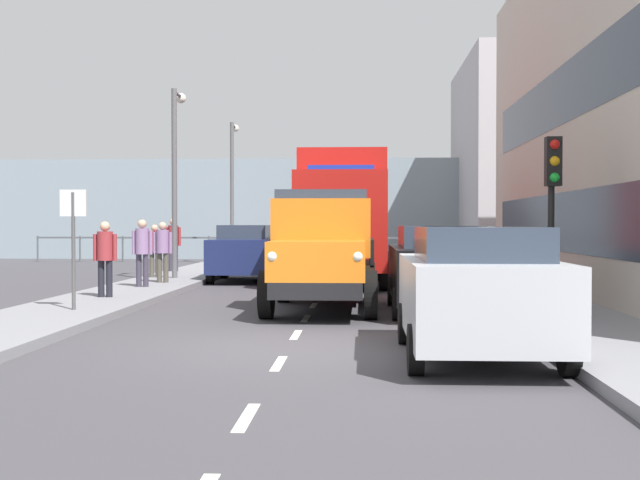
{
  "coord_description": "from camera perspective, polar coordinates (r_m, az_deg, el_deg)",
  "views": [
    {
      "loc": [
        -1.05,
        11.44,
        1.76
      ],
      "look_at": [
        0.15,
        -11.42,
        1.3
      ],
      "focal_mm": 45.77,
      "sensor_mm": 36.0,
      "label": 1
    }
  ],
  "objects": [
    {
      "name": "ground_plane",
      "position": [
        19.02,
        -0.18,
        -4.17
      ],
      "size": [
        80.0,
        80.0,
        0.0
      ],
      "primitive_type": "plane",
      "color": "#423F44"
    },
    {
      "name": "sidewalk_left",
      "position": [
        19.32,
        13.67,
        -3.9
      ],
      "size": [
        2.25,
        37.32,
        0.15
      ],
      "primitive_type": "cube",
      "color": "gray",
      "rests_on": "ground_plane"
    },
    {
      "name": "sidewalk_right",
      "position": [
        19.82,
        -13.67,
        -3.77
      ],
      "size": [
        2.25,
        37.32,
        0.15
      ],
      "primitive_type": "cube",
      "color": "gray",
      "rests_on": "ground_plane"
    },
    {
      "name": "road_centreline_markings",
      "position": [
        18.97,
        -0.19,
        -4.17
      ],
      "size": [
        0.12,
        33.66,
        0.01
      ],
      "color": "silver",
      "rests_on": "ground_plane"
    },
    {
      "name": "building_far_block",
      "position": [
        39.58,
        14.65,
        5.3
      ],
      "size": [
        6.51,
        10.48,
        9.31
      ],
      "color": "#B7B2B7",
      "rests_on": "ground_plane"
    },
    {
      "name": "sea_horizon",
      "position": [
        40.59,
        1.52,
        2.19
      ],
      "size": [
        80.0,
        0.8,
        5.0
      ],
      "primitive_type": "cube",
      "color": "#84939E",
      "rests_on": "ground_plane"
    },
    {
      "name": "seawall_railing",
      "position": [
        37.0,
        1.38,
        -0.16
      ],
      "size": [
        28.08,
        0.08,
        1.2
      ],
      "color": "#4C5156",
      "rests_on": "ground_plane"
    },
    {
      "name": "truck_vintage_orange",
      "position": [
        16.31,
        0.13,
        -0.9
      ],
      "size": [
        2.17,
        5.64,
        2.43
      ],
      "color": "black",
      "rests_on": "ground_plane"
    },
    {
      "name": "lorry_cargo_red",
      "position": [
        24.3,
        1.65,
        1.89
      ],
      "size": [
        2.58,
        8.2,
        3.87
      ],
      "color": "red",
      "rests_on": "ground_plane"
    },
    {
      "name": "car_silver_kerbside_near",
      "position": [
        10.82,
        10.94,
        -3.47
      ],
      "size": [
        1.94,
        3.99,
        1.72
      ],
      "color": "#B7BABF",
      "rests_on": "ground_plane"
    },
    {
      "name": "car_black_kerbside_1",
      "position": [
        16.31,
        8.26,
        -1.9
      ],
      "size": [
        1.9,
        4.49,
        1.72
      ],
      "color": "black",
      "rests_on": "ground_plane"
    },
    {
      "name": "car_navy_oppositeside_0",
      "position": [
        25.09,
        -5.24,
        -0.84
      ],
      "size": [
        1.87,
        4.05,
        1.72
      ],
      "color": "navy",
      "rests_on": "ground_plane"
    },
    {
      "name": "pedestrian_couple_a",
      "position": [
        18.48,
        -14.8,
        -0.87
      ],
      "size": [
        0.53,
        0.34,
        1.66
      ],
      "color": "black",
      "rests_on": "sidewalk_right"
    },
    {
      "name": "pedestrian_in_dark_coat",
      "position": [
        21.29,
        -12.33,
        -0.49
      ],
      "size": [
        0.53,
        0.34,
        1.72
      ],
      "color": "#383342",
      "rests_on": "sidewalk_right"
    },
    {
      "name": "pedestrian_with_bag",
      "position": [
        22.72,
        -10.95,
        -0.48
      ],
      "size": [
        0.53,
        0.34,
        1.66
      ],
      "color": "#4C473D",
      "rests_on": "sidewalk_right"
    },
    {
      "name": "pedestrian_strolling",
      "position": [
        25.0,
        -11.49,
        -0.45
      ],
      "size": [
        0.53,
        0.34,
        1.58
      ],
      "color": "#4C473D",
      "rests_on": "sidewalk_right"
    },
    {
      "name": "pedestrian_couple_b",
      "position": [
        28.06,
        -10.22,
        0.0
      ],
      "size": [
        0.53,
        0.34,
        1.79
      ],
      "color": "#383342",
      "rests_on": "sidewalk_right"
    },
    {
      "name": "traffic_light_near",
      "position": [
        15.56,
        15.95,
        3.72
      ],
      "size": [
        0.28,
        0.41,
        3.2
      ],
      "color": "black",
      "rests_on": "sidewalk_left"
    },
    {
      "name": "lamp_post_promenade",
      "position": [
        24.85,
        -10.05,
        5.28
      ],
      "size": [
        0.32,
        1.14,
        5.63
      ],
      "color": "#59595B",
      "rests_on": "sidewalk_right"
    },
    {
      "name": "lamp_post_far",
      "position": [
        34.87,
        -6.13,
        4.34
      ],
      "size": [
        0.32,
        1.14,
        5.9
      ],
      "color": "#59595B",
      "rests_on": "sidewalk_right"
    },
    {
      "name": "street_sign",
      "position": [
        15.91,
        -16.87,
        0.81
      ],
      "size": [
        0.5,
        0.07,
        2.25
      ],
      "color": "#4C4C4C",
      "rests_on": "sidewalk_right"
    }
  ]
}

